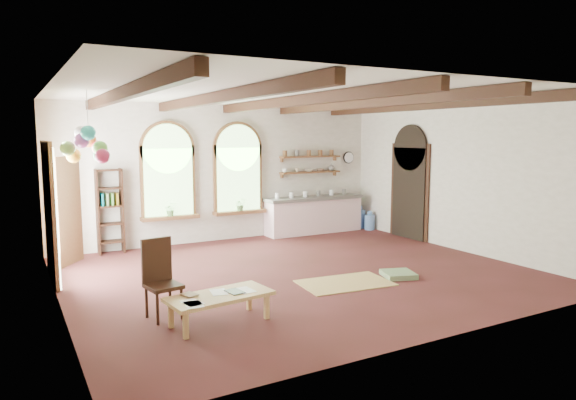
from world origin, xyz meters
TOP-DOWN VIEW (x-y plane):
  - floor at (0.00, 0.00)m, footprint 8.00×8.00m
  - ceiling_beams at (0.00, 0.00)m, footprint 6.20×6.80m
  - window_left at (-1.40, 3.43)m, footprint 1.30×0.28m
  - window_right at (0.30, 3.43)m, footprint 1.30×0.28m
  - left_doorway at (-3.95, 1.80)m, footprint 0.10×1.90m
  - right_doorway at (3.95, 1.50)m, footprint 0.10×1.30m
  - kitchen_counter at (2.30, 3.20)m, footprint 2.68×0.62m
  - wall_shelf_lower at (2.30, 3.38)m, footprint 1.70×0.24m
  - wall_shelf_upper at (2.30, 3.38)m, footprint 1.70×0.24m
  - wall_clock at (3.55, 3.45)m, footprint 0.32×0.04m
  - bookshelf at (-2.70, 3.32)m, footprint 0.53×0.32m
  - coffee_table at (-2.20, -1.67)m, footprint 1.46×0.80m
  - side_chair at (-2.80, -1.11)m, footprint 0.50×0.50m
  - floor_mat at (0.34, -0.96)m, footprint 1.61×1.09m
  - floor_cushion at (1.40, -1.09)m, footprint 0.67×0.67m
  - water_jug_a at (3.75, 3.20)m, footprint 0.33×0.33m
  - water_jug_b at (3.82, 2.83)m, footprint 0.27×0.27m
  - balloon_cluster at (-3.41, 0.80)m, footprint 0.73×0.84m
  - table_book at (-2.64, -1.55)m, footprint 0.23×0.28m
  - tablet at (-1.98, -1.68)m, footprint 0.23×0.30m
  - potted_plant_left at (-1.40, 3.32)m, footprint 0.27×0.23m
  - potted_plant_right at (0.30, 3.32)m, footprint 0.27×0.23m
  - shelf_cup_a at (1.55, 3.38)m, footprint 0.12×0.10m
  - shelf_cup_b at (1.90, 3.38)m, footprint 0.10×0.10m
  - shelf_bowl_a at (2.25, 3.38)m, footprint 0.22×0.22m
  - shelf_bowl_b at (2.60, 3.38)m, footprint 0.20×0.20m
  - shelf_vase at (2.95, 3.38)m, footprint 0.18×0.18m

SIDE VIEW (x-z plane):
  - floor at x=0.00m, z-range 0.00..0.00m
  - floor_mat at x=0.34m, z-range 0.00..0.02m
  - floor_cushion at x=1.40m, z-range 0.00..0.09m
  - water_jug_b at x=3.82m, z-range -0.04..0.48m
  - water_jug_a at x=3.75m, z-range -0.04..0.59m
  - side_chair at x=-2.80m, z-range -0.23..0.86m
  - coffee_table at x=-2.20m, z-range 0.15..0.55m
  - tablet at x=-1.98m, z-range 0.40..0.41m
  - table_book at x=-2.64m, z-range 0.40..0.42m
  - kitchen_counter at x=2.30m, z-range 0.01..0.95m
  - potted_plant_left at x=-1.40m, z-range 0.70..1.00m
  - potted_plant_right at x=0.30m, z-range 0.70..1.00m
  - bookshelf at x=-2.70m, z-range 0.00..1.80m
  - right_doorway at x=3.95m, z-range -0.10..2.30m
  - left_doorway at x=-3.95m, z-range -0.10..2.40m
  - wall_shelf_lower at x=2.30m, z-range 1.53..1.57m
  - shelf_bowl_a at x=2.25m, z-range 1.57..1.62m
  - shelf_bowl_b at x=2.60m, z-range 1.57..1.63m
  - shelf_cup_b at x=1.90m, z-range 1.57..1.66m
  - shelf_cup_a at x=1.55m, z-range 1.57..1.67m
  - window_left at x=-1.40m, z-range 0.53..2.73m
  - window_right at x=0.30m, z-range 0.53..2.73m
  - shelf_vase at x=2.95m, z-range 1.57..1.76m
  - wall_clock at x=3.55m, z-range 1.74..2.06m
  - wall_shelf_upper at x=2.30m, z-range 1.93..1.97m
  - balloon_cluster at x=-3.41m, z-range 1.75..2.90m
  - ceiling_beams at x=0.00m, z-range 3.01..3.19m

